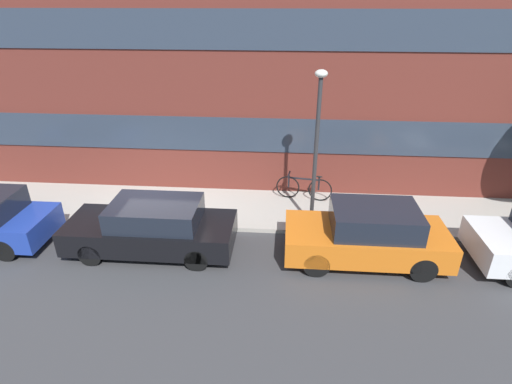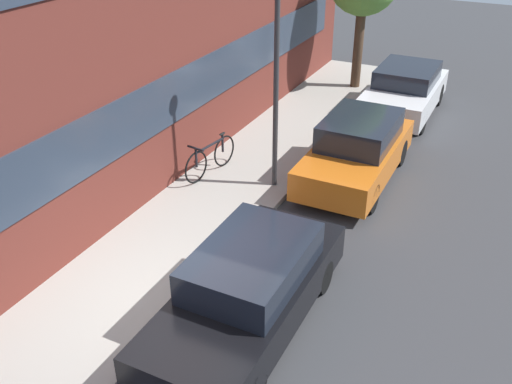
{
  "view_description": "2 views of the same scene",
  "coord_description": "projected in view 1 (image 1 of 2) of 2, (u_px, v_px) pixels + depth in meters",
  "views": [
    {
      "loc": [
        3.58,
        -9.6,
        6.02
      ],
      "look_at": [
        2.83,
        0.0,
        1.28
      ],
      "focal_mm": 28.0,
      "sensor_mm": 36.0,
      "label": 1
    },
    {
      "loc": [
        -5.86,
        -4.19,
        6.3
      ],
      "look_at": [
        2.65,
        0.02,
        0.9
      ],
      "focal_mm": 40.0,
      "sensor_mm": 36.0,
      "label": 2
    }
  ],
  "objects": [
    {
      "name": "bicycle",
      "position": [
        304.0,
        187.0,
        12.7
      ],
      "size": [
        1.77,
        0.44,
        0.86
      ],
      "rotation": [
        0.0,
        0.0,
        3.0
      ],
      "color": "black",
      "rests_on": "sidewalk_strip"
    },
    {
      "name": "parked_car_black",
      "position": [
        152.0,
        227.0,
        10.23
      ],
      "size": [
        4.28,
        1.68,
        1.39
      ],
      "rotation": [
        0.0,
        0.0,
        3.14
      ],
      "color": "black",
      "rests_on": "ground_plane"
    },
    {
      "name": "parked_car_orange",
      "position": [
        368.0,
        235.0,
        9.83
      ],
      "size": [
        3.97,
        1.69,
        1.48
      ],
      "rotation": [
        0.0,
        0.0,
        3.14
      ],
      "color": "#D16619",
      "rests_on": "ground_plane"
    },
    {
      "name": "lamp_post",
      "position": [
        317.0,
        134.0,
        10.31
      ],
      "size": [
        0.32,
        0.32,
        4.31
      ],
      "color": "#2D2D30",
      "rests_on": "sidewalk_strip"
    },
    {
      "name": "ground_plane",
      "position": [
        158.0,
        228.0,
        11.49
      ],
      "size": [
        56.0,
        56.0,
        0.0
      ],
      "primitive_type": "plane",
      "color": "#38383A"
    },
    {
      "name": "fire_hydrant",
      "position": [
        17.0,
        199.0,
        12.03
      ],
      "size": [
        0.45,
        0.25,
        0.78
      ],
      "color": "gold",
      "rests_on": "sidewalk_strip"
    },
    {
      "name": "sidewalk_strip",
      "position": [
        170.0,
        206.0,
        12.58
      ],
      "size": [
        28.0,
        2.5,
        0.12
      ],
      "color": "#A8A399",
      "rests_on": "ground_plane"
    },
    {
      "name": "rowhouse_facade",
      "position": [
        170.0,
        45.0,
        12.05
      ],
      "size": [
        28.0,
        1.02,
        9.38
      ],
      "color": "maroon",
      "rests_on": "ground_plane"
    }
  ]
}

